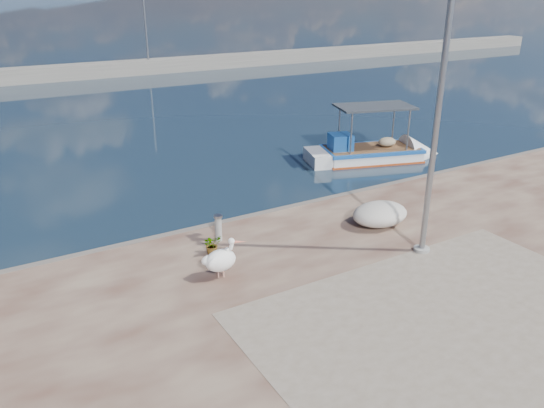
{
  "coord_description": "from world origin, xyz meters",
  "views": [
    {
      "loc": [
        -7.42,
        -8.89,
        7.3
      ],
      "look_at": [
        0.0,
        3.8,
        1.3
      ],
      "focal_mm": 35.0,
      "sensor_mm": 36.0,
      "label": 1
    }
  ],
  "objects_px": {
    "boat_right": "(370,155)",
    "bollard_near": "(218,227)",
    "lamp_post": "(434,136)",
    "pelican": "(221,260)"
  },
  "relations": [
    {
      "from": "pelican",
      "to": "lamp_post",
      "type": "distance_m",
      "value": 6.29
    },
    {
      "from": "pelican",
      "to": "lamp_post",
      "type": "xyz_separation_m",
      "value": [
        5.45,
        -1.47,
        2.79
      ]
    },
    {
      "from": "lamp_post",
      "to": "bollard_near",
      "type": "relative_size",
      "value": 8.89
    },
    {
      "from": "boat_right",
      "to": "bollard_near",
      "type": "relative_size",
      "value": 8.12
    },
    {
      "from": "pelican",
      "to": "boat_right",
      "type": "bearing_deg",
      "value": 50.43
    },
    {
      "from": "boat_right",
      "to": "lamp_post",
      "type": "distance_m",
      "value": 10.62
    },
    {
      "from": "pelican",
      "to": "lamp_post",
      "type": "height_order",
      "value": "lamp_post"
    },
    {
      "from": "lamp_post",
      "to": "pelican",
      "type": "bearing_deg",
      "value": 164.92
    },
    {
      "from": "boat_right",
      "to": "pelican",
      "type": "bearing_deg",
      "value": -129.74
    },
    {
      "from": "lamp_post",
      "to": "boat_right",
      "type": "bearing_deg",
      "value": 57.95
    }
  ]
}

